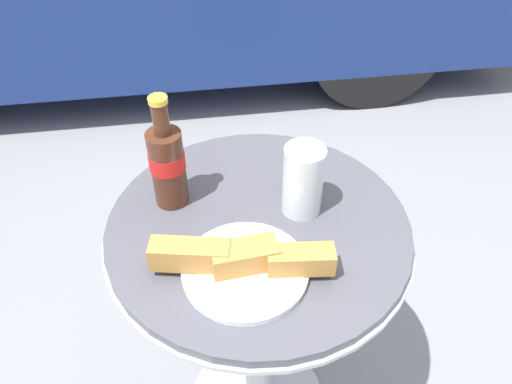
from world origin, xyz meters
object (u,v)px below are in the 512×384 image
Objects in this scene: bistro_table at (258,290)px; lunch_plate_near at (242,263)px; cola_bottle_left at (167,163)px; drinking_glass at (303,183)px.

lunch_plate_near reaches higher than bistro_table.
cola_bottle_left is 1.65× the size of drinking_glass.
bistro_table is 0.28m from drinking_glass.
bistro_table is 0.35m from cola_bottle_left.
cola_bottle_left is at bearing 151.20° from bistro_table.
bistro_table is at bearing -28.80° from cola_bottle_left.
lunch_plate_near is (-0.13, -0.14, -0.04)m from drinking_glass.
cola_bottle_left is (-0.16, 0.09, 0.30)m from bistro_table.
cola_bottle_left is at bearing 119.50° from lunch_plate_near.
bistro_table is at bearing 68.51° from lunch_plate_near.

